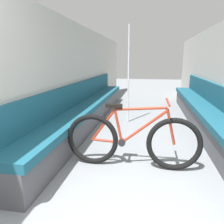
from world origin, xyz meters
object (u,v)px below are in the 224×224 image
Objects in this scene: bench_seat_row_right at (205,114)px; grab_pole_near at (128,77)px; bench_seat_row_left at (88,110)px; bicycle at (132,140)px.

bench_seat_row_right is 2.82× the size of grab_pole_near.
bench_seat_row_left is at bearing 180.00° from bench_seat_row_right.
bench_seat_row_left is 2.82× the size of grab_pole_near.
grab_pole_near is at bearing 170.90° from bench_seat_row_right.
bench_seat_row_left is 3.40× the size of bicycle.
bench_seat_row_right is at bearing 0.00° from bench_seat_row_left.
grab_pole_near is at bearing 16.83° from bench_seat_row_left.
bench_seat_row_right is 3.40× the size of bicycle.
bicycle is at bearing -59.30° from bench_seat_row_left.
grab_pole_near reaches higher than bench_seat_row_right.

